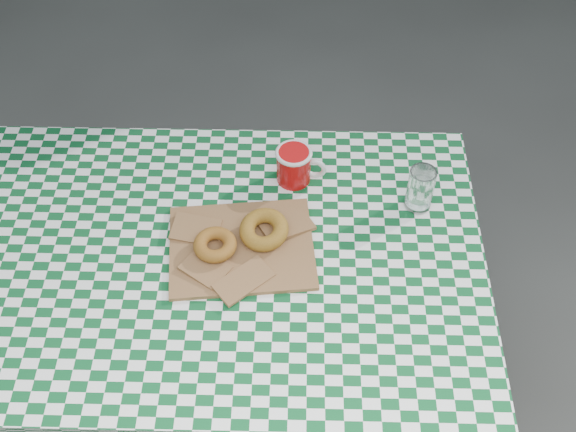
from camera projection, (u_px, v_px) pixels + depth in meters
The scene contains 7 objects.
table at pixel (223, 341), 1.98m from camera, with size 1.24×0.83×0.75m, color brown.
tablecloth at pixel (212, 257), 1.69m from camera, with size 1.26×0.85×0.01m, color #0B4A21.
paper_bag at pixel (242, 246), 1.69m from camera, with size 0.33×0.27×0.02m, color olive.
bagel_front at pixel (215, 245), 1.67m from camera, with size 0.10×0.10×0.03m, color #92521E.
bagel_back at pixel (264, 230), 1.69m from camera, with size 0.12×0.12×0.04m, color olive.
coffee_mug at pixel (294, 166), 1.81m from camera, with size 0.17×0.17×0.10m, color #A90A0B, non-canonical shape.
drinking_glass at pixel (420, 189), 1.74m from camera, with size 0.06×0.06×0.12m, color white.
Camera 1 is at (0.24, -0.86, 2.11)m, focal length 45.69 mm.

